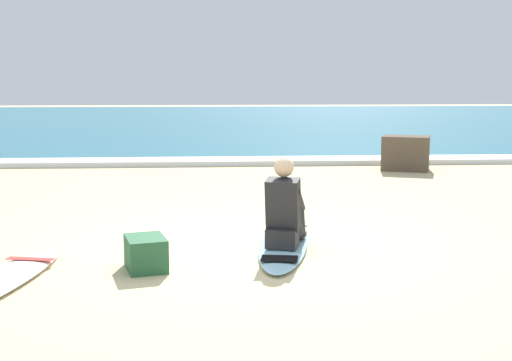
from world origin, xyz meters
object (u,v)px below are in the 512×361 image
surfer_seated (284,211)px  surfboard_main (284,243)px  beach_bag (146,253)px  shoreline_rock (406,153)px

surfer_seated → surfboard_main: bearing=84.3°
beach_bag → surfer_seated: bearing=22.9°
surfboard_main → beach_bag: (-1.43, -0.83, 0.12)m
shoreline_rock → beach_bag: 8.21m
surfer_seated → shoreline_rock: bearing=63.4°
shoreline_rock → beach_bag: size_ratio=1.91×
surfboard_main → beach_bag: beach_bag is taller
shoreline_rock → surfer_seated: bearing=-116.6°
shoreline_rock → beach_bag: shoreline_rock is taller
surfboard_main → shoreline_rock: (3.10, 6.00, 0.31)m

